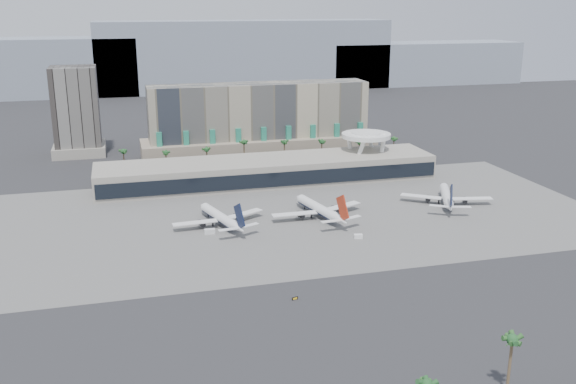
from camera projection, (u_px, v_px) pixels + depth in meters
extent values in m
plane|color=#232326|center=(340.00, 264.00, 223.86)|extent=(900.00, 900.00, 0.00)
cube|color=#5B5B59|center=(297.00, 215.00, 274.79)|extent=(260.00, 130.00, 0.06)
cube|color=gray|center=(245.00, 55.00, 664.09)|extent=(300.00, 60.00, 70.00)
cube|color=gray|center=(420.00, 63.00, 717.14)|extent=(220.00, 60.00, 45.00)
cube|color=tan|center=(259.00, 119.00, 382.46)|extent=(130.00, 22.00, 42.00)
cube|color=tan|center=(260.00, 146.00, 385.15)|extent=(140.00, 30.00, 10.00)
cube|color=#258166|center=(160.00, 148.00, 359.91)|extent=(3.00, 2.00, 18.00)
cube|color=#258166|center=(187.00, 147.00, 363.62)|extent=(3.00, 2.00, 18.00)
cube|color=#258166|center=(213.00, 145.00, 367.33)|extent=(3.00, 2.00, 18.00)
cube|color=#258166|center=(239.00, 144.00, 371.04)|extent=(3.00, 2.00, 18.00)
cube|color=#258166|center=(264.00, 142.00, 374.75)|extent=(3.00, 2.00, 18.00)
cube|color=#258166|center=(289.00, 141.00, 378.46)|extent=(3.00, 2.00, 18.00)
cube|color=#258166|center=(313.00, 140.00, 382.18)|extent=(3.00, 2.00, 18.00)
cube|color=#258166|center=(337.00, 138.00, 385.89)|extent=(3.00, 2.00, 18.00)
cube|color=#258166|center=(360.00, 137.00, 389.60)|extent=(3.00, 2.00, 18.00)
cube|color=black|center=(76.00, 111.00, 378.21)|extent=(26.00, 26.00, 52.00)
cube|color=#ABA596|center=(80.00, 149.00, 384.75)|extent=(30.00, 30.00, 6.00)
cube|color=#ABA596|center=(268.00, 171.00, 324.04)|extent=(170.00, 32.00, 12.00)
cube|color=black|center=(276.00, 180.00, 309.18)|extent=(168.00, 0.60, 7.00)
cube|color=black|center=(268.00, 157.00, 321.98)|extent=(170.00, 12.00, 2.50)
cylinder|color=white|center=(372.00, 149.00, 349.25)|extent=(6.98, 6.99, 21.89)
cylinder|color=white|center=(350.00, 150.00, 346.10)|extent=(6.98, 6.99, 21.89)
cylinder|color=white|center=(359.00, 155.00, 334.32)|extent=(6.98, 6.99, 21.89)
cylinder|color=white|center=(381.00, 154.00, 337.46)|extent=(6.98, 6.99, 21.89)
cylinder|color=white|center=(366.00, 135.00, 339.23)|extent=(26.00, 26.00, 2.20)
cylinder|color=white|center=(366.00, 133.00, 338.86)|extent=(16.00, 16.00, 1.20)
cylinder|color=brown|center=(124.00, 163.00, 339.14)|extent=(0.70, 0.70, 12.00)
sphere|color=#215426|center=(123.00, 153.00, 337.52)|extent=(2.80, 2.80, 2.80)
cylinder|color=brown|center=(166.00, 160.00, 344.58)|extent=(0.70, 0.70, 12.00)
sphere|color=#215426|center=(166.00, 150.00, 342.96)|extent=(2.80, 2.80, 2.80)
cylinder|color=brown|center=(207.00, 158.00, 350.02)|extent=(0.70, 0.70, 12.00)
sphere|color=#215426|center=(207.00, 148.00, 348.40)|extent=(2.80, 2.80, 2.80)
cylinder|color=brown|center=(245.00, 156.00, 355.22)|extent=(0.70, 0.70, 12.00)
sphere|color=#215426|center=(245.00, 146.00, 353.60)|extent=(2.80, 2.80, 2.80)
cylinder|color=brown|center=(285.00, 153.00, 360.91)|extent=(0.70, 0.70, 12.00)
sphere|color=#215426|center=(285.00, 143.00, 359.29)|extent=(2.80, 2.80, 2.80)
cylinder|color=brown|center=(322.00, 151.00, 366.36)|extent=(0.70, 0.70, 12.00)
sphere|color=#215426|center=(322.00, 141.00, 364.74)|extent=(2.80, 2.80, 2.80)
cylinder|color=brown|center=(358.00, 149.00, 371.80)|extent=(0.70, 0.70, 12.00)
sphere|color=#215426|center=(358.00, 139.00, 370.18)|extent=(2.80, 2.80, 2.80)
cylinder|color=brown|center=(395.00, 147.00, 377.49)|extent=(0.70, 0.70, 12.00)
sphere|color=#215426|center=(395.00, 137.00, 375.87)|extent=(2.80, 2.80, 2.80)
cylinder|color=white|center=(219.00, 216.00, 262.62)|extent=(11.35, 27.15, 3.98)
cylinder|color=black|center=(219.00, 216.00, 262.67)|extent=(11.12, 26.61, 3.90)
cone|color=white|center=(203.00, 206.00, 275.39)|extent=(5.06, 5.40, 3.98)
cone|color=white|center=(238.00, 228.00, 248.14)|extent=(6.30, 9.70, 3.98)
cube|color=white|center=(195.00, 223.00, 256.57)|extent=(18.13, 5.25, 0.35)
cube|color=white|center=(244.00, 214.00, 267.39)|extent=(17.65, 11.94, 0.35)
cylinder|color=black|center=(201.00, 223.00, 258.73)|extent=(3.20, 4.43, 2.19)
cylinder|color=black|center=(237.00, 217.00, 266.60)|extent=(3.20, 4.43, 2.19)
cube|color=black|center=(239.00, 216.00, 245.45)|extent=(2.98, 8.81, 10.46)
cube|color=white|center=(229.00, 229.00, 244.97)|extent=(8.18, 3.29, 0.25)
cube|color=white|center=(249.00, 225.00, 249.40)|extent=(8.15, 5.25, 0.25)
cylinder|color=black|center=(208.00, 215.00, 272.10)|extent=(0.50, 0.50, 1.59)
cylinder|color=black|center=(213.00, 224.00, 261.02)|extent=(0.70, 0.70, 1.59)
cylinder|color=black|center=(227.00, 222.00, 264.17)|extent=(0.70, 0.70, 1.59)
cylinder|color=white|center=(317.00, 208.00, 272.41)|extent=(10.14, 28.93, 4.21)
cylinder|color=black|center=(317.00, 208.00, 272.45)|extent=(9.94, 28.35, 4.12)
cone|color=white|center=(299.00, 198.00, 286.45)|extent=(5.11, 5.51, 4.21)
cone|color=white|center=(340.00, 220.00, 256.49)|extent=(6.10, 10.14, 4.21)
cube|color=white|center=(294.00, 214.00, 266.64)|extent=(18.94, 4.25, 0.37)
cube|color=white|center=(342.00, 206.00, 276.74)|extent=(18.99, 11.58, 0.37)
cylinder|color=black|center=(300.00, 215.00, 268.77)|extent=(3.15, 4.60, 2.31)
cylinder|color=black|center=(335.00, 209.00, 276.11)|extent=(3.15, 4.60, 2.31)
cube|color=#A32912|center=(343.00, 208.00, 253.58)|extent=(2.52, 9.45, 11.07)
cube|color=white|center=(331.00, 221.00, 253.37)|extent=(8.56, 2.91, 0.26)
cube|color=white|center=(352.00, 218.00, 257.50)|extent=(8.69, 5.07, 0.26)
cylinder|color=black|center=(305.00, 207.00, 282.80)|extent=(0.53, 0.53, 1.68)
cylinder|color=black|center=(311.00, 216.00, 270.88)|extent=(0.74, 0.74, 1.68)
cylinder|color=black|center=(325.00, 214.00, 273.82)|extent=(0.74, 0.74, 1.68)
cylinder|color=white|center=(446.00, 195.00, 290.28)|extent=(14.83, 27.07, 4.07)
cylinder|color=black|center=(446.00, 196.00, 290.32)|extent=(14.53, 26.53, 3.99)
cone|color=white|center=(443.00, 186.00, 305.36)|extent=(5.56, 5.82, 4.07)
cone|color=white|center=(450.00, 207.00, 273.18)|extent=(7.39, 10.02, 4.07)
cube|color=white|center=(421.00, 196.00, 291.09)|extent=(17.27, 13.96, 0.36)
cube|color=white|center=(472.00, 198.00, 287.88)|extent=(18.76, 7.66, 0.36)
cylinder|color=black|center=(428.00, 198.00, 291.43)|extent=(3.68, 4.63, 2.24)
cylinder|color=black|center=(465.00, 200.00, 289.09)|extent=(3.68, 4.63, 2.24)
cube|color=black|center=(451.00, 196.00, 270.23)|extent=(4.16, 8.67, 10.71)
cube|color=white|center=(439.00, 206.00, 272.72)|extent=(8.11, 6.17, 0.25)
cube|color=white|center=(461.00, 207.00, 271.41)|extent=(8.44, 4.34, 0.25)
cylinder|color=black|center=(444.00, 195.00, 301.35)|extent=(0.51, 0.51, 1.63)
cylinder|color=black|center=(439.00, 202.00, 290.59)|extent=(0.71, 0.71, 1.63)
cylinder|color=black|center=(453.00, 202.00, 289.66)|extent=(0.71, 0.71, 1.63)
cube|color=silver|center=(210.00, 232.00, 252.36)|extent=(4.20, 2.18, 2.02)
cube|color=white|center=(358.00, 236.00, 247.68)|extent=(3.52, 2.44, 1.65)
cube|color=black|center=(295.00, 298.00, 196.67)|extent=(2.03, 0.78, 0.92)
cube|color=gold|center=(295.00, 299.00, 196.51)|extent=(1.44, 0.41, 0.55)
cylinder|color=black|center=(293.00, 299.00, 196.54)|extent=(0.11, 0.11, 0.55)
cylinder|color=black|center=(297.00, 299.00, 196.90)|extent=(0.11, 0.11, 0.55)
cylinder|color=brown|center=(510.00, 366.00, 148.01)|extent=(0.70, 0.70, 14.16)
sphere|color=#215426|center=(513.00, 340.00, 146.09)|extent=(2.80, 2.80, 2.80)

